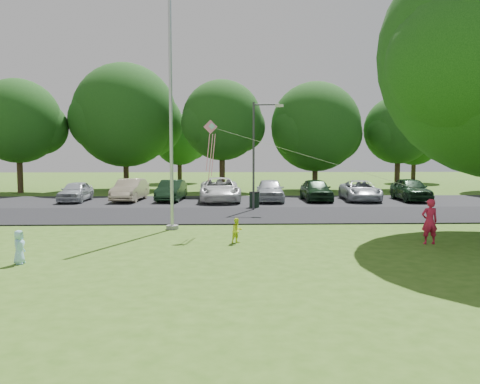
{
  "coord_description": "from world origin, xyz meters",
  "views": [
    {
      "loc": [
        -1.33,
        -13.93,
        3.12
      ],
      "look_at": [
        -0.77,
        4.0,
        1.6
      ],
      "focal_mm": 35.0,
      "sensor_mm": 36.0,
      "label": 1
    }
  ],
  "objects_px": {
    "street_lamp": "(258,146)",
    "trash_can": "(254,200)",
    "flagpole": "(171,126)",
    "child_blue": "(19,247)",
    "woman": "(430,221)",
    "kite": "(218,141)",
    "child_yellow": "(237,231)"
  },
  "relations": [
    {
      "from": "flagpole",
      "to": "street_lamp",
      "type": "bearing_deg",
      "value": 56.84
    },
    {
      "from": "child_yellow",
      "to": "child_blue",
      "type": "height_order",
      "value": "child_blue"
    },
    {
      "from": "trash_can",
      "to": "child_blue",
      "type": "distance_m",
      "value": 14.82
    },
    {
      "from": "woman",
      "to": "child_blue",
      "type": "relative_size",
      "value": 1.62
    },
    {
      "from": "child_yellow",
      "to": "flagpole",
      "type": "bearing_deg",
      "value": 92.13
    },
    {
      "from": "flagpole",
      "to": "child_blue",
      "type": "xyz_separation_m",
      "value": [
        -3.61,
        -5.84,
        -3.69
      ]
    },
    {
      "from": "trash_can",
      "to": "child_blue",
      "type": "bearing_deg",
      "value": -119.95
    },
    {
      "from": "kite",
      "to": "woman",
      "type": "bearing_deg",
      "value": -24.96
    },
    {
      "from": "street_lamp",
      "to": "child_yellow",
      "type": "height_order",
      "value": "street_lamp"
    },
    {
      "from": "woman",
      "to": "child_yellow",
      "type": "height_order",
      "value": "woman"
    },
    {
      "from": "street_lamp",
      "to": "woman",
      "type": "xyz_separation_m",
      "value": [
        5.22,
        -9.35,
        -2.7
      ]
    },
    {
      "from": "child_yellow",
      "to": "child_blue",
      "type": "relative_size",
      "value": 0.91
    },
    {
      "from": "flagpole",
      "to": "child_blue",
      "type": "bearing_deg",
      "value": -121.74
    },
    {
      "from": "street_lamp",
      "to": "child_blue",
      "type": "bearing_deg",
      "value": -112.89
    },
    {
      "from": "child_blue",
      "to": "kite",
      "type": "bearing_deg",
      "value": -50.89
    },
    {
      "from": "flagpole",
      "to": "woman",
      "type": "distance_m",
      "value": 10.3
    },
    {
      "from": "kite",
      "to": "child_yellow",
      "type": "bearing_deg",
      "value": -77.74
    },
    {
      "from": "trash_can",
      "to": "woman",
      "type": "relative_size",
      "value": 0.6
    },
    {
      "from": "woman",
      "to": "street_lamp",
      "type": "bearing_deg",
      "value": -62.08
    },
    {
      "from": "street_lamp",
      "to": "trash_can",
      "type": "xyz_separation_m",
      "value": [
        -0.12,
        1.02,
        -3.0
      ]
    },
    {
      "from": "flagpole",
      "to": "trash_can",
      "type": "height_order",
      "value": "flagpole"
    },
    {
      "from": "street_lamp",
      "to": "kite",
      "type": "xyz_separation_m",
      "value": [
        -2.01,
        -7.15,
        0.1
      ]
    },
    {
      "from": "woman",
      "to": "kite",
      "type": "height_order",
      "value": "kite"
    },
    {
      "from": "flagpole",
      "to": "street_lamp",
      "type": "relative_size",
      "value": 1.73
    },
    {
      "from": "woman",
      "to": "kite",
      "type": "xyz_separation_m",
      "value": [
        -7.23,
        2.19,
        2.79
      ]
    },
    {
      "from": "flagpole",
      "to": "trash_can",
      "type": "bearing_deg",
      "value": 61.59
    },
    {
      "from": "kite",
      "to": "flagpole",
      "type": "bearing_deg",
      "value": 140.03
    },
    {
      "from": "flagpole",
      "to": "woman",
      "type": "height_order",
      "value": "flagpole"
    },
    {
      "from": "street_lamp",
      "to": "child_blue",
      "type": "xyz_separation_m",
      "value": [
        -7.52,
        -11.82,
        -2.99
      ]
    },
    {
      "from": "flagpole",
      "to": "woman",
      "type": "relative_size",
      "value": 6.44
    },
    {
      "from": "street_lamp",
      "to": "child_blue",
      "type": "distance_m",
      "value": 14.32
    },
    {
      "from": "child_yellow",
      "to": "child_blue",
      "type": "xyz_separation_m",
      "value": [
        -6.18,
        -2.84,
        0.04
      ]
    }
  ]
}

